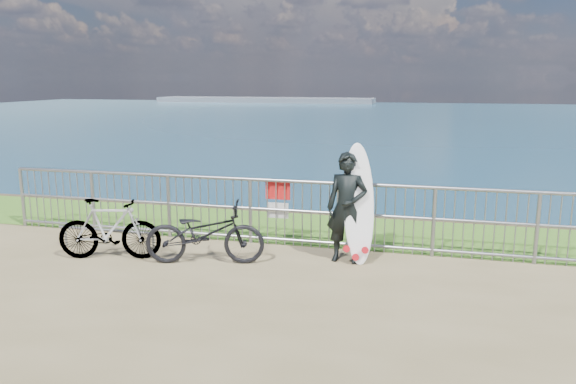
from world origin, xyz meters
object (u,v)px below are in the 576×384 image
(bicycle_near, at_px, (205,233))
(bicycle_far, at_px, (109,229))
(surfer, at_px, (347,208))
(surfboard, at_px, (358,208))

(bicycle_near, distance_m, bicycle_far, 1.52)
(bicycle_near, bearing_deg, surfer, -86.75)
(surfboard, distance_m, bicycle_near, 2.34)
(surfboard, height_order, bicycle_near, surfboard)
(surfboard, xyz_separation_m, bicycle_near, (-2.23, -0.62, -0.37))
(bicycle_far, bearing_deg, surfboard, -91.48)
(surfer, distance_m, bicycle_near, 2.18)
(bicycle_near, bearing_deg, surfboard, -88.01)
(bicycle_far, bearing_deg, bicycle_near, -97.09)
(surfboard, bearing_deg, surfer, -179.99)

